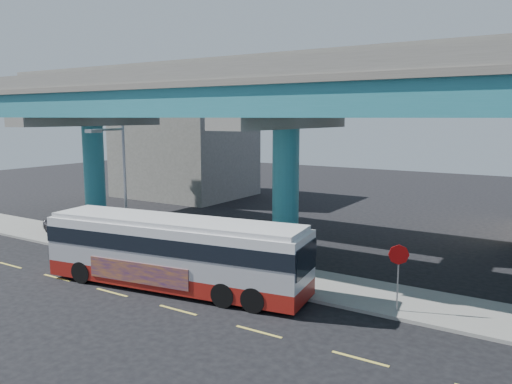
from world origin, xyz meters
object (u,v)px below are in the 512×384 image
Objects in this scene: street_lamp at (117,173)px; stop_sign at (398,263)px; transit_bus at (174,250)px; parked_car at (62,225)px.

street_lamp reaches higher than stop_sign.
transit_bus reaches higher than stop_sign.
transit_bus is 3.66× the size of parked_car.
stop_sign is at bearing 2.72° from street_lamp.
parked_car is (-13.62, 3.91, -1.10)m from transit_bus.
street_lamp is (8.09, -2.23, 4.25)m from parked_car.
transit_bus is 10.14m from stop_sign.
street_lamp reaches higher than parked_car.
stop_sign is (23.46, -1.50, 1.45)m from parked_car.
transit_bus is 6.58m from street_lamp.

